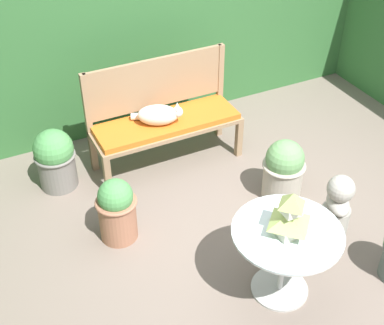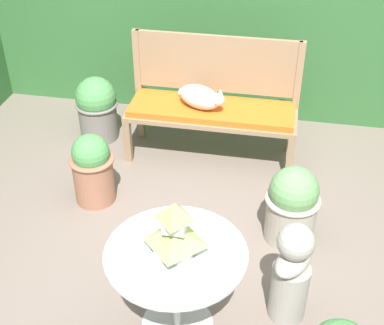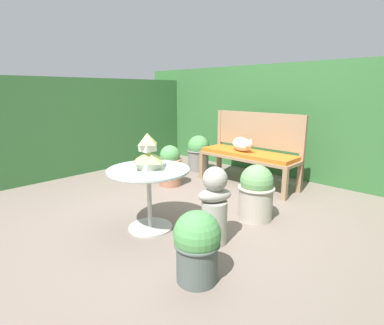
{
  "view_description": "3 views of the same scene",
  "coord_description": "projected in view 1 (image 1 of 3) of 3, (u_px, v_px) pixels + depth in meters",
  "views": [
    {
      "loc": [
        -1.9,
        -2.81,
        3.24
      ],
      "look_at": [
        -0.25,
        0.55,
        0.41
      ],
      "focal_mm": 50.0,
      "sensor_mm": 36.0,
      "label": 1
    },
    {
      "loc": [
        0.36,
        -2.76,
        2.68
      ],
      "look_at": [
        -0.19,
        0.15,
        0.61
      ],
      "focal_mm": 50.0,
      "sensor_mm": 36.0,
      "label": 2
    },
    {
      "loc": [
        2.09,
        -2.41,
        1.35
      ],
      "look_at": [
        -0.33,
        0.12,
        0.5
      ],
      "focal_mm": 28.0,
      "sensor_mm": 36.0,
      "label": 3
    }
  ],
  "objects": [
    {
      "name": "ground",
      "position": [
        245.0,
        226.0,
        4.64
      ],
      "size": [
        30.0,
        30.0,
        0.0
      ],
      "primitive_type": "plane",
      "color": "#75665B"
    },
    {
      "name": "foliage_hedge_back",
      "position": [
        140.0,
        34.0,
        5.77
      ],
      "size": [
        6.4,
        0.77,
        1.75
      ],
      "primitive_type": "cube",
      "color": "#336633",
      "rests_on": "ground"
    },
    {
      "name": "garden_bench",
      "position": [
        167.0,
        126.0,
        5.13
      ],
      "size": [
        1.44,
        0.48,
        0.49
      ],
      "color": "#937556",
      "rests_on": "ground"
    },
    {
      "name": "bench_backrest",
      "position": [
        156.0,
        88.0,
        5.1
      ],
      "size": [
        1.44,
        0.06,
        1.04
      ],
      "color": "#937556",
      "rests_on": "ground"
    },
    {
      "name": "cat",
      "position": [
        158.0,
        115.0,
        4.98
      ],
      "size": [
        0.44,
        0.38,
        0.21
      ],
      "rotation": [
        0.0,
        0.0,
        -0.42
      ],
      "color": "silver",
      "rests_on": "garden_bench"
    },
    {
      "name": "patio_table",
      "position": [
        286.0,
        244.0,
        3.79
      ],
      "size": [
        0.79,
        0.79,
        0.62
      ],
      "color": "#B7B7B2",
      "rests_on": "ground"
    },
    {
      "name": "pagoda_birdhouse",
      "position": [
        290.0,
        216.0,
        3.63
      ],
      "size": [
        0.26,
        0.26,
        0.34
      ],
      "color": "silver",
      "rests_on": "patio_table"
    },
    {
      "name": "garden_bust",
      "position": [
        336.0,
        212.0,
        4.26
      ],
      "size": [
        0.3,
        0.35,
        0.71
      ],
      "rotation": [
        0.0,
        0.0,
        1.1
      ],
      "color": "#A39E93",
      "rests_on": "ground"
    },
    {
      "name": "potted_plant_hedge_corner",
      "position": [
        55.0,
        159.0,
        4.91
      ],
      "size": [
        0.38,
        0.38,
        0.6
      ],
      "color": "slate",
      "rests_on": "ground"
    },
    {
      "name": "potted_plant_table_far",
      "position": [
        284.0,
        170.0,
        4.79
      ],
      "size": [
        0.39,
        0.39,
        0.59
      ],
      "color": "#ADA393",
      "rests_on": "ground"
    },
    {
      "name": "potted_plant_table_near",
      "position": [
        117.0,
        210.0,
        4.37
      ],
      "size": [
        0.35,
        0.35,
        0.59
      ],
      "color": "#9E664C",
      "rests_on": "ground"
    }
  ]
}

